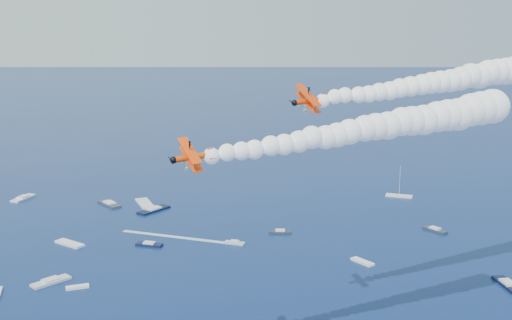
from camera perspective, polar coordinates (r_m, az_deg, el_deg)
name	(u,v)px	position (r m, az deg, el deg)	size (l,w,h in m)	color
biplane_lead	(309,101)	(124.03, 4.68, 5.21)	(7.20, 8.07, 4.86)	#EF3505
biplane_trail	(193,157)	(103.49, -5.59, 0.26)	(7.15, 8.01, 4.83)	#FF4005
smoke_trail_lead	(441,81)	(141.98, 15.95, 6.65)	(63.74, 10.91, 11.53)	white
smoke_trail_trail	(364,129)	(116.18, 9.44, 2.69)	(63.85, 8.87, 11.53)	white
spectator_boats	(143,233)	(227.06, -9.93, -6.36)	(215.60, 155.64, 0.70)	silver
boat_wakes	(0,320)	(175.11, -21.55, -12.96)	(109.31, 130.63, 0.04)	white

